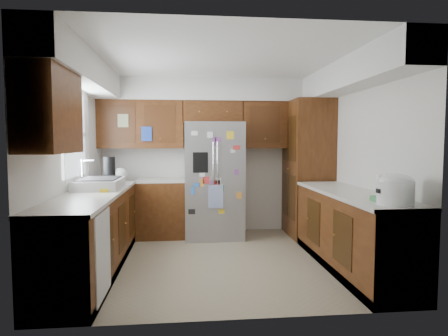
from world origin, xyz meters
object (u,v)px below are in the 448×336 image
at_px(rice_cooker, 395,189).
at_px(paper_towel, 382,187).
at_px(fridge, 214,180).
at_px(pantry, 308,169).

distance_m(rice_cooker, paper_towel, 0.33).
distance_m(fridge, rice_cooker, 2.99).
bearing_deg(paper_towel, pantry, 91.19).
xyz_separation_m(pantry, rice_cooker, (-0.00, -2.53, -0.00)).
xyz_separation_m(fridge, paper_towel, (1.55, -2.26, 0.14)).
bearing_deg(pantry, fridge, 177.94).
distance_m(pantry, rice_cooker, 2.53).
bearing_deg(fridge, pantry, -2.06).
bearing_deg(pantry, paper_towel, -88.81).
bearing_deg(pantry, rice_cooker, -90.01).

